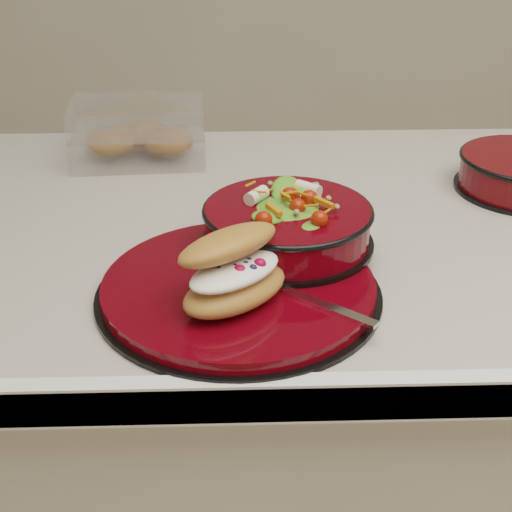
{
  "coord_description": "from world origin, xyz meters",
  "views": [
    {
      "loc": [
        -0.14,
        -0.89,
        1.32
      ],
      "look_at": [
        -0.12,
        -0.19,
        0.94
      ],
      "focal_mm": 50.0,
      "sensor_mm": 36.0,
      "label": 1
    }
  ],
  "objects_px": {
    "croissant": "(235,270)",
    "dinner_plate": "(239,288)",
    "pastry_box": "(139,132)",
    "island_counter": "(325,456)",
    "salad_bowl": "(288,220)",
    "fork": "(301,296)"
  },
  "relations": [
    {
      "from": "salad_bowl",
      "to": "croissant",
      "type": "xyz_separation_m",
      "value": [
        -0.06,
        -0.13,
        0.0
      ]
    },
    {
      "from": "croissant",
      "to": "dinner_plate",
      "type": "bearing_deg",
      "value": 42.26
    },
    {
      "from": "island_counter",
      "to": "dinner_plate",
      "type": "bearing_deg",
      "value": -124.39
    },
    {
      "from": "dinner_plate",
      "to": "fork",
      "type": "height_order",
      "value": "fork"
    },
    {
      "from": "island_counter",
      "to": "croissant",
      "type": "xyz_separation_m",
      "value": [
        -0.15,
        -0.25,
        0.5
      ]
    },
    {
      "from": "salad_bowl",
      "to": "fork",
      "type": "bearing_deg",
      "value": -87.09
    },
    {
      "from": "fork",
      "to": "island_counter",
      "type": "bearing_deg",
      "value": 22.34
    },
    {
      "from": "dinner_plate",
      "to": "croissant",
      "type": "distance_m",
      "value": 0.06
    },
    {
      "from": "island_counter",
      "to": "dinner_plate",
      "type": "height_order",
      "value": "dinner_plate"
    },
    {
      "from": "salad_bowl",
      "to": "pastry_box",
      "type": "bearing_deg",
      "value": 121.1
    },
    {
      "from": "pastry_box",
      "to": "dinner_plate",
      "type": "bearing_deg",
      "value": -74.18
    },
    {
      "from": "dinner_plate",
      "to": "salad_bowl",
      "type": "distance_m",
      "value": 0.11
    },
    {
      "from": "dinner_plate",
      "to": "salad_bowl",
      "type": "bearing_deg",
      "value": 55.54
    },
    {
      "from": "salad_bowl",
      "to": "croissant",
      "type": "height_order",
      "value": "salad_bowl"
    },
    {
      "from": "island_counter",
      "to": "dinner_plate",
      "type": "xyz_separation_m",
      "value": [
        -0.14,
        -0.21,
        0.46
      ]
    },
    {
      "from": "fork",
      "to": "pastry_box",
      "type": "relative_size",
      "value": 0.64
    },
    {
      "from": "island_counter",
      "to": "pastry_box",
      "type": "xyz_separation_m",
      "value": [
        -0.3,
        0.24,
        0.49
      ]
    },
    {
      "from": "dinner_plate",
      "to": "fork",
      "type": "xyz_separation_m",
      "value": [
        0.07,
        -0.04,
        0.01
      ]
    },
    {
      "from": "island_counter",
      "to": "fork",
      "type": "xyz_separation_m",
      "value": [
        -0.08,
        -0.24,
        0.47
      ]
    },
    {
      "from": "salad_bowl",
      "to": "pastry_box",
      "type": "distance_m",
      "value": 0.42
    },
    {
      "from": "dinner_plate",
      "to": "pastry_box",
      "type": "distance_m",
      "value": 0.48
    },
    {
      "from": "croissant",
      "to": "salad_bowl",
      "type": "bearing_deg",
      "value": 22.03
    }
  ]
}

